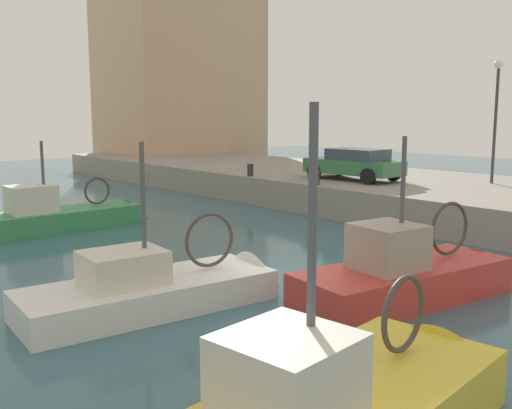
{
  "coord_description": "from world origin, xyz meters",
  "views": [
    {
      "loc": [
        -9.51,
        -9.98,
        4.07
      ],
      "look_at": [
        2.31,
        3.76,
        1.2
      ],
      "focal_mm": 41.71,
      "sensor_mm": 36.0,
      "label": 1
    }
  ],
  "objects_px": {
    "fishing_boat_white": "(167,300)",
    "fishing_boat_green": "(63,226)",
    "fishing_boat_red": "(413,292)",
    "mooring_bollard_mid": "(250,170)",
    "parked_car_green": "(354,164)",
    "quay_streetlamp": "(497,101)",
    "mooring_bollard_south": "(316,178)"
  },
  "relations": [
    {
      "from": "fishing_boat_red",
      "to": "parked_car_green",
      "type": "height_order",
      "value": "fishing_boat_red"
    },
    {
      "from": "fishing_boat_green",
      "to": "mooring_bollard_mid",
      "type": "bearing_deg",
      "value": 1.89
    },
    {
      "from": "parked_car_green",
      "to": "mooring_bollard_mid",
      "type": "relative_size",
      "value": 7.6
    },
    {
      "from": "fishing_boat_white",
      "to": "parked_car_green",
      "type": "height_order",
      "value": "fishing_boat_white"
    },
    {
      "from": "mooring_bollard_mid",
      "to": "fishing_boat_white",
      "type": "bearing_deg",
      "value": -137.28
    },
    {
      "from": "quay_streetlamp",
      "to": "mooring_bollard_mid",
      "type": "bearing_deg",
      "value": 124.38
    },
    {
      "from": "parked_car_green",
      "to": "mooring_bollard_mid",
      "type": "bearing_deg",
      "value": 121.25
    },
    {
      "from": "fishing_boat_red",
      "to": "mooring_bollard_mid",
      "type": "distance_m",
      "value": 14.13
    },
    {
      "from": "fishing_boat_white",
      "to": "quay_streetlamp",
      "type": "bearing_deg",
      "value": 4.81
    },
    {
      "from": "parked_car_green",
      "to": "mooring_bollard_south",
      "type": "relative_size",
      "value": 7.6
    },
    {
      "from": "fishing_boat_red",
      "to": "parked_car_green",
      "type": "distance_m",
      "value": 12.29
    },
    {
      "from": "fishing_boat_red",
      "to": "mooring_bollard_mid",
      "type": "xyz_separation_m",
      "value": [
        6.03,
        12.7,
        1.33
      ]
    },
    {
      "from": "fishing_boat_green",
      "to": "fishing_boat_red",
      "type": "bearing_deg",
      "value": -77.59
    },
    {
      "from": "parked_car_green",
      "to": "mooring_bollard_mid",
      "type": "distance_m",
      "value": 4.6
    },
    {
      "from": "mooring_bollard_mid",
      "to": "fishing_boat_green",
      "type": "bearing_deg",
      "value": -178.11
    },
    {
      "from": "fishing_boat_green",
      "to": "mooring_bollard_south",
      "type": "xyz_separation_m",
      "value": [
        8.76,
        -3.71,
        1.35
      ]
    },
    {
      "from": "fishing_boat_green",
      "to": "mooring_bollard_mid",
      "type": "height_order",
      "value": "fishing_boat_green"
    },
    {
      "from": "fishing_boat_white",
      "to": "fishing_boat_green",
      "type": "relative_size",
      "value": 0.92
    },
    {
      "from": "mooring_bollard_south",
      "to": "quay_streetlamp",
      "type": "relative_size",
      "value": 0.11
    },
    {
      "from": "fishing_boat_red",
      "to": "quay_streetlamp",
      "type": "xyz_separation_m",
      "value": [
        11.68,
        4.44,
        4.31
      ]
    },
    {
      "from": "quay_streetlamp",
      "to": "mooring_bollard_south",
      "type": "bearing_deg",
      "value": 143.0
    },
    {
      "from": "fishing_boat_red",
      "to": "fishing_boat_white",
      "type": "distance_m",
      "value": 5.36
    },
    {
      "from": "parked_car_green",
      "to": "mooring_bollard_mid",
      "type": "height_order",
      "value": "parked_car_green"
    },
    {
      "from": "mooring_bollard_mid",
      "to": "quay_streetlamp",
      "type": "xyz_separation_m",
      "value": [
        5.65,
        -8.26,
        2.98
      ]
    },
    {
      "from": "mooring_bollard_mid",
      "to": "quay_streetlamp",
      "type": "relative_size",
      "value": 0.11
    },
    {
      "from": "parked_car_green",
      "to": "quay_streetlamp",
      "type": "distance_m",
      "value": 6.01
    },
    {
      "from": "fishing_boat_green",
      "to": "quay_streetlamp",
      "type": "distance_m",
      "value": 17.03
    },
    {
      "from": "quay_streetlamp",
      "to": "fishing_boat_red",
      "type": "bearing_deg",
      "value": -159.17
    },
    {
      "from": "fishing_boat_green",
      "to": "parked_car_green",
      "type": "distance_m",
      "value": 11.85
    },
    {
      "from": "fishing_boat_red",
      "to": "mooring_bollard_mid",
      "type": "relative_size",
      "value": 11.02
    },
    {
      "from": "parked_car_green",
      "to": "quay_streetlamp",
      "type": "bearing_deg",
      "value": -52.99
    },
    {
      "from": "fishing_boat_red",
      "to": "parked_car_green",
      "type": "xyz_separation_m",
      "value": [
        8.41,
        8.78,
        1.74
      ]
    }
  ]
}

